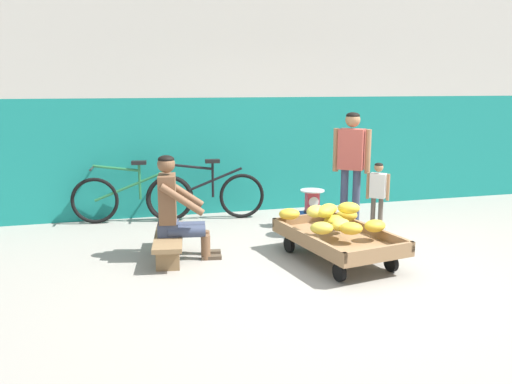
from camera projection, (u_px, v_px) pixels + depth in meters
ground_plane at (343, 278)px, 5.22m from camera, size 80.00×80.00×0.00m
back_wall at (258, 102)px, 7.86m from camera, size 16.00×0.30×3.25m
banana_cart at (338, 240)px, 5.67m from camera, size 1.08×1.57×0.36m
banana_pile at (334, 218)px, 5.73m from camera, size 0.96×1.12×0.26m
low_bench at (169, 241)px, 5.79m from camera, size 0.45×1.13×0.27m
vendor_seated at (176, 208)px, 5.72m from camera, size 0.71×0.54×1.14m
plastic_crate at (312, 224)px, 6.64m from camera, size 0.36×0.28×0.30m
weighing_scale at (312, 201)px, 6.58m from camera, size 0.30×0.30×0.29m
bicycle_near_left at (133, 197)px, 7.28m from camera, size 1.66×0.48×0.86m
bicycle_far_left at (206, 195)px, 7.42m from camera, size 1.66×0.48×0.86m
customer_adult at (351, 158)px, 6.81m from camera, size 0.39×0.36×1.53m
customer_child at (378, 190)px, 6.64m from camera, size 0.23×0.21×0.92m
shopping_bag at (332, 238)px, 6.15m from camera, size 0.18×0.12×0.24m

